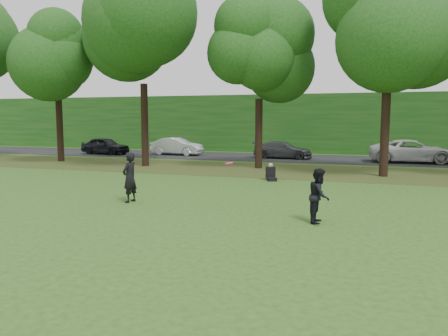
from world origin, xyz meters
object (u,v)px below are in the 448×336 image
player_left (130,177)px  frisbee (229,163)px  player_right (319,196)px  seated_person (271,174)px

player_left → frisbee: (3.79, -0.23, 0.66)m
player_left → player_right: 6.82m
frisbee → seated_person: frisbee is taller
player_right → seated_person: 8.61m
frisbee → seated_person: bearing=91.4°
player_left → frisbee: bearing=94.1°
player_left → seated_person: size_ratio=2.14×
frisbee → seated_person: (-0.18, 7.25, -1.24)m
player_left → player_right: player_left is taller
seated_person → frisbee: bearing=-113.5°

